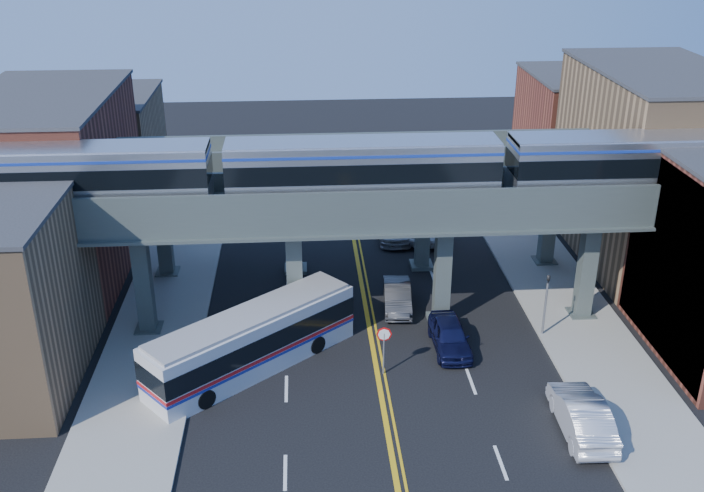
{
  "coord_description": "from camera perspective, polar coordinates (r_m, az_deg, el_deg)",
  "views": [
    {
      "loc": [
        -3.51,
        -29.69,
        21.72
      ],
      "look_at": [
        -0.93,
        7.8,
        4.83
      ],
      "focal_mm": 40.0,
      "sensor_mm": 36.0,
      "label": 1
    }
  ],
  "objects": [
    {
      "name": "sidewalk_west",
      "position": [
        45.91,
        -13.51,
        -4.66
      ],
      "size": [
        5.0,
        70.0,
        0.16
      ],
      "primitive_type": "cube",
      "color": "gray",
      "rests_on": "ground"
    },
    {
      "name": "building_east_c",
      "position": [
        65.0,
        16.17,
        7.89
      ],
      "size": [
        8.0,
        10.0,
        9.0
      ],
      "primitive_type": "cube",
      "color": "brown",
      "rests_on": "ground"
    },
    {
      "name": "traffic_signal",
      "position": [
        42.57,
        13.94,
        -3.71
      ],
      "size": [
        0.15,
        0.18,
        4.1
      ],
      "color": "slate",
      "rests_on": "ground"
    },
    {
      "name": "sidewalk_east",
      "position": [
        47.63,
        14.94,
        -3.71
      ],
      "size": [
        5.0,
        70.0,
        0.16
      ],
      "primitive_type": "cube",
      "color": "gray",
      "rests_on": "ground"
    },
    {
      "name": "building_west_b",
      "position": [
        50.75,
        -20.93,
        3.92
      ],
      "size": [
        8.0,
        14.0,
        11.0
      ],
      "primitive_type": "cube",
      "color": "brown",
      "rests_on": "ground"
    },
    {
      "name": "transit_bus",
      "position": [
        39.37,
        -7.25,
        -6.89
      ],
      "size": [
        10.42,
        9.36,
        2.96
      ],
      "rotation": [
        0.0,
        0.0,
        0.7
      ],
      "color": "silver",
      "rests_on": "ground"
    },
    {
      "name": "stop_sign",
      "position": [
        38.49,
        2.34,
        -7.06
      ],
      "size": [
        0.76,
        0.09,
        2.63
      ],
      "color": "slate",
      "rests_on": "ground"
    },
    {
      "name": "ground",
      "position": [
        36.96,
        2.32,
        -11.82
      ],
      "size": [
        120.0,
        120.0,
        0.0
      ],
      "primitive_type": "plane",
      "color": "black",
      "rests_on": "ground"
    },
    {
      "name": "car_parked_curb",
      "position": [
        36.58,
        16.37,
        -11.72
      ],
      "size": [
        1.97,
        5.24,
        1.71
      ],
      "primitive_type": "imported",
      "rotation": [
        0.0,
        0.0,
        3.11
      ],
      "color": "silver",
      "rests_on": "ground"
    },
    {
      "name": "mural_panel",
      "position": [
        41.82,
        22.07,
        -1.63
      ],
      "size": [
        0.1,
        9.5,
        9.5
      ],
      "primitive_type": "cube",
      "color": "teal",
      "rests_on": "ground"
    },
    {
      "name": "car_lane_a",
      "position": [
        41.31,
        7.13,
        -6.49
      ],
      "size": [
        1.87,
        4.52,
        1.53
      ],
      "primitive_type": "imported",
      "rotation": [
        0.0,
        0.0,
        0.01
      ],
      "color": "black",
      "rests_on": "ground"
    },
    {
      "name": "car_lane_d",
      "position": [
        54.26,
        3.09,
        1.46
      ],
      "size": [
        2.52,
        5.48,
        1.55
      ],
      "primitive_type": "imported",
      "rotation": [
        0.0,
        0.0,
        -0.06
      ],
      "color": "#A9A8AC",
      "rests_on": "ground"
    },
    {
      "name": "car_lane_b",
      "position": [
        44.96,
        3.32,
        -3.7
      ],
      "size": [
        1.83,
        4.43,
        1.43
      ],
      "primitive_type": "imported",
      "rotation": [
        0.0,
        0.0,
        -0.07
      ],
      "color": "#323335",
      "rests_on": "ground"
    },
    {
      "name": "elevated_viaduct_far",
      "position": [
        47.35,
        0.53,
        5.41
      ],
      "size": [
        52.0,
        3.6,
        7.4
      ],
      "color": "#46524E",
      "rests_on": "ground"
    },
    {
      "name": "building_east_b",
      "position": [
        53.1,
        20.86,
        5.37
      ],
      "size": [
        8.0,
        14.0,
        12.0
      ],
      "primitive_type": "cube",
      "color": "#8E6C49",
      "rests_on": "ground"
    },
    {
      "name": "elevated_viaduct_near",
      "position": [
        40.81,
        1.29,
        2.25
      ],
      "size": [
        52.0,
        3.6,
        7.4
      ],
      "color": "#46524E",
      "rests_on": "ground"
    },
    {
      "name": "building_west_c",
      "position": [
        63.11,
        -17.63,
        6.75
      ],
      "size": [
        8.0,
        10.0,
        8.0
      ],
      "primitive_type": "cube",
      "color": "#8E6C49",
      "rests_on": "ground"
    },
    {
      "name": "transit_train",
      "position": [
        39.87,
        0.77,
        5.74
      ],
      "size": [
        42.89,
        2.68,
        3.12
      ],
      "color": "black",
      "rests_on": "elevated_viaduct_near"
    },
    {
      "name": "car_lane_c",
      "position": [
        54.66,
        5.26,
        1.62
      ],
      "size": [
        3.08,
        6.06,
        1.64
      ],
      "primitive_type": "imported",
      "rotation": [
        0.0,
        0.0,
        -0.06
      ],
      "color": "silver",
      "rests_on": "ground"
    }
  ]
}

